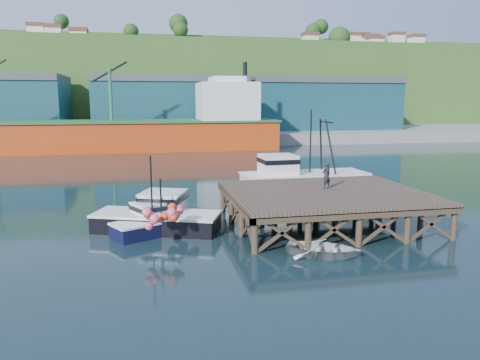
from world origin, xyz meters
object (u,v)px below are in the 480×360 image
object	(u,v)px
boat_black	(158,216)
dockworker	(326,175)
trawler	(302,177)
boat_navy	(155,221)
dinghy	(324,249)

from	to	relation	value
boat_black	dockworker	world-z (taller)	boat_black
trawler	dockworker	bearing A→B (deg)	-101.05
boat_navy	trawler	size ratio (longest dim) A/B	0.53
boat_navy	dockworker	distance (m)	11.13
trawler	boat_black	bearing A→B (deg)	-146.40
boat_navy	dockworker	xyz separation A→B (m)	(10.87, 0.47, 2.32)
trawler	dockworker	distance (m)	8.97
boat_navy	dockworker	bearing A→B (deg)	-24.99
boat_black	boat_navy	bearing A→B (deg)	-88.75
boat_black	trawler	world-z (taller)	trawler
trawler	boat_navy	bearing A→B (deg)	-144.94
boat_black	dockworker	bearing A→B (deg)	20.02
boat_black	trawler	bearing A→B (deg)	56.23
dockworker	dinghy	bearing A→B (deg)	45.61
boat_black	dinghy	xyz separation A→B (m)	(7.87, -6.74, -0.46)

